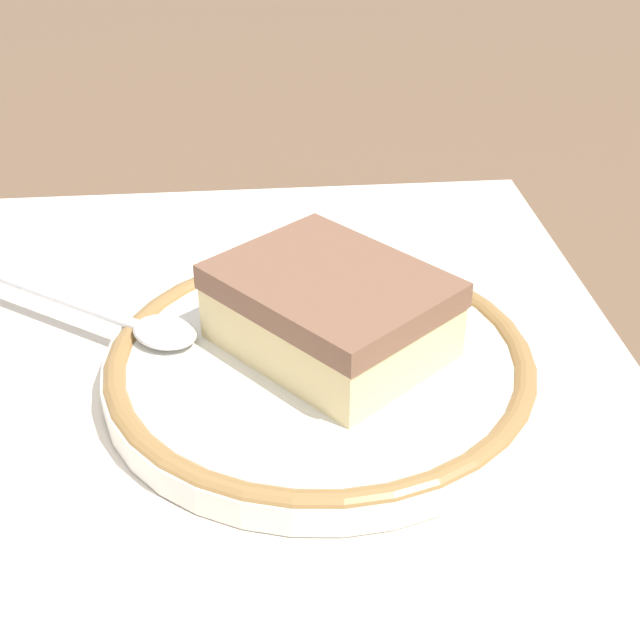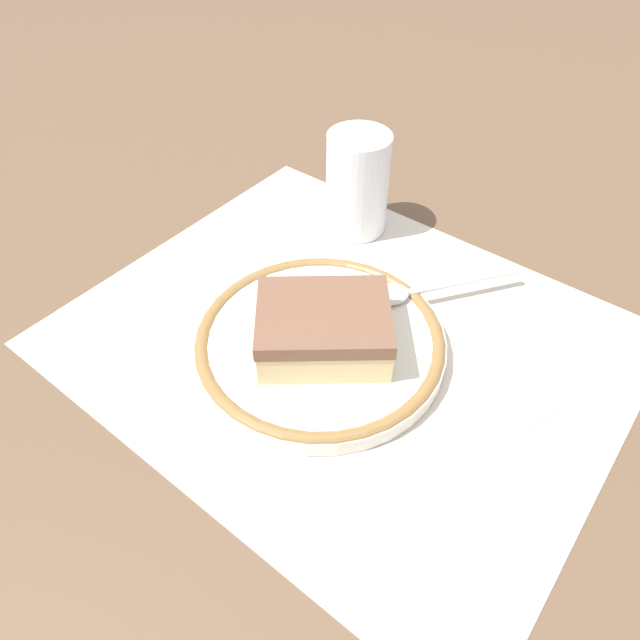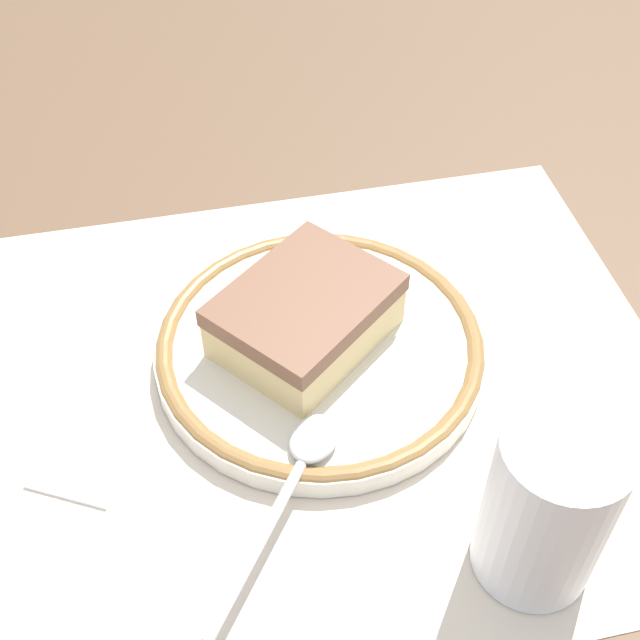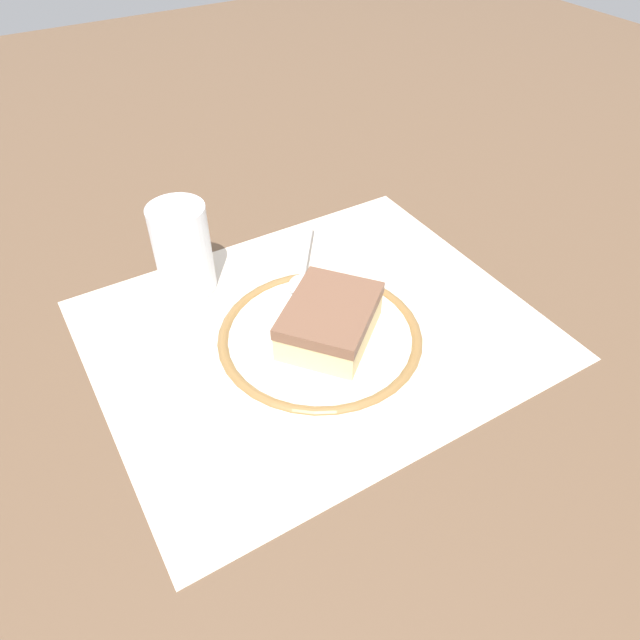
{
  "view_description": "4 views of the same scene",
  "coord_description": "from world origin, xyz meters",
  "px_view_note": "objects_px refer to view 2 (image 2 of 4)",
  "views": [
    {
      "loc": [
        0.34,
        -0.01,
        0.25
      ],
      "look_at": [
        0.01,
        0.02,
        0.04
      ],
      "focal_mm": 49.01,
      "sensor_mm": 36.0,
      "label": 1
    },
    {
      "loc": [
        -0.19,
        0.28,
        0.36
      ],
      "look_at": [
        0.01,
        0.02,
        0.04
      ],
      "focal_mm": 32.79,
      "sensor_mm": 36.0,
      "label": 2
    },
    {
      "loc": [
        -0.07,
        -0.32,
        0.41
      ],
      "look_at": [
        0.01,
        0.02,
        0.04
      ],
      "focal_mm": 48.24,
      "sensor_mm": 36.0,
      "label": 3
    },
    {
      "loc": [
        0.22,
        0.38,
        0.42
      ],
      "look_at": [
        0.01,
        0.02,
        0.04
      ],
      "focal_mm": 32.96,
      "sensor_mm": 36.0,
      "label": 4
    }
  ],
  "objects_px": {
    "spoon": "(413,290)",
    "sugar_packet": "(522,394)",
    "cake_slice": "(325,329)",
    "plate": "(320,342)",
    "cup": "(357,190)"
  },
  "relations": [
    {
      "from": "plate",
      "to": "cake_slice",
      "type": "xyz_separation_m",
      "value": [
        -0.01,
        0.01,
        0.03
      ]
    },
    {
      "from": "cake_slice",
      "to": "sugar_packet",
      "type": "bearing_deg",
      "value": -156.17
    },
    {
      "from": "cake_slice",
      "to": "cup",
      "type": "bearing_deg",
      "value": -61.97
    },
    {
      "from": "cake_slice",
      "to": "sugar_packet",
      "type": "relative_size",
      "value": 2.58
    },
    {
      "from": "plate",
      "to": "spoon",
      "type": "height_order",
      "value": "spoon"
    },
    {
      "from": "cake_slice",
      "to": "spoon",
      "type": "bearing_deg",
      "value": -103.07
    },
    {
      "from": "sugar_packet",
      "to": "cup",
      "type": "bearing_deg",
      "value": -23.6
    },
    {
      "from": "plate",
      "to": "sugar_packet",
      "type": "xyz_separation_m",
      "value": [
        -0.15,
        -0.06,
        -0.01
      ]
    },
    {
      "from": "spoon",
      "to": "sugar_packet",
      "type": "bearing_deg",
      "value": 164.27
    },
    {
      "from": "plate",
      "to": "cup",
      "type": "xyz_separation_m",
      "value": [
        0.08,
        -0.16,
        0.03
      ]
    },
    {
      "from": "plate",
      "to": "cake_slice",
      "type": "relative_size",
      "value": 1.58
    },
    {
      "from": "spoon",
      "to": "sugar_packet",
      "type": "xyz_separation_m",
      "value": [
        -0.12,
        0.03,
        -0.02
      ]
    },
    {
      "from": "spoon",
      "to": "cake_slice",
      "type": "bearing_deg",
      "value": 76.93
    },
    {
      "from": "plate",
      "to": "spoon",
      "type": "xyz_separation_m",
      "value": [
        -0.03,
        -0.09,
        0.01
      ]
    },
    {
      "from": "cup",
      "to": "sugar_packet",
      "type": "xyz_separation_m",
      "value": [
        -0.23,
        0.1,
        -0.04
      ]
    }
  ]
}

